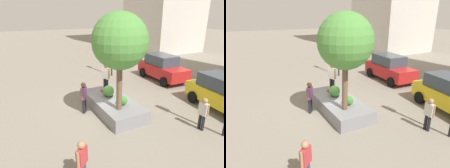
# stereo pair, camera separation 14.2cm
# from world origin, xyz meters

# --- Properties ---
(ground_plane) EXTENTS (120.00, 120.00, 0.00)m
(ground_plane) POSITION_xyz_m (0.00, 0.00, 0.00)
(ground_plane) COLOR gray
(planter_ledge) EXTENTS (4.41, 1.96, 0.67)m
(planter_ledge) POSITION_xyz_m (0.41, 0.22, 0.34)
(planter_ledge) COLOR gray
(planter_ledge) RESTS_ON ground
(plaza_tree) EXTENTS (2.57, 2.57, 4.62)m
(plaza_tree) POSITION_xyz_m (1.61, -0.02, 3.98)
(plaza_tree) COLOR brown
(plaza_tree) RESTS_ON planter_ledge
(boxwood_shrub) EXTENTS (0.49, 0.49, 0.49)m
(boxwood_shrub) POSITION_xyz_m (1.27, 0.39, 0.92)
(boxwood_shrub) COLOR #3D7A33
(boxwood_shrub) RESTS_ON planter_ledge
(hedge_clump) EXTENTS (0.65, 0.65, 0.65)m
(hedge_clump) POSITION_xyz_m (-0.06, 0.23, 1.00)
(hedge_clump) COLOR #4C8C3D
(hedge_clump) RESTS_ON planter_ledge
(skateboard) EXTENTS (0.82, 0.49, 0.07)m
(skateboard) POSITION_xyz_m (-0.63, 0.36, 0.73)
(skateboard) COLOR #A51E1E
(skateboard) RESTS_ON planter_ledge
(skateboarder) EXTENTS (0.55, 0.35, 1.72)m
(skateboarder) POSITION_xyz_m (-0.63, 0.36, 1.74)
(skateboarder) COLOR black
(skateboarder) RESTS_ON skateboard
(sedan_parked) EXTENTS (4.48, 2.23, 2.04)m
(sedan_parked) POSITION_xyz_m (-2.60, 6.40, 1.04)
(sedan_parked) COLOR #B21E1E
(sedan_parked) RESTS_ON ground
(taxi_cab) EXTENTS (4.39, 2.40, 1.95)m
(taxi_cab) POSITION_xyz_m (3.17, 5.77, 0.99)
(taxi_cab) COLOR gold
(taxi_cab) RESTS_ON ground
(traffic_light_median) EXTENTS (0.35, 0.30, 4.94)m
(traffic_light_median) POSITION_xyz_m (-5.49, 3.31, 3.34)
(traffic_light_median) COLOR black
(traffic_light_median) RESTS_ON ground
(pedestrian_crossing) EXTENTS (0.54, 0.25, 1.60)m
(pedestrian_crossing) POSITION_xyz_m (4.09, 2.99, 0.93)
(pedestrian_crossing) COLOR black
(pedestrian_crossing) RESTS_ON ground
(bystander_watching) EXTENTS (0.49, 0.45, 1.75)m
(bystander_watching) POSITION_xyz_m (-0.06, -1.24, 1.01)
(bystander_watching) COLOR black
(bystander_watching) RESTS_ON ground
(passerby_with_bag) EXTENTS (0.41, 0.44, 1.59)m
(passerby_with_bag) POSITION_xyz_m (4.50, -2.98, 0.92)
(passerby_with_bag) COLOR navy
(passerby_with_bag) RESTS_ON ground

